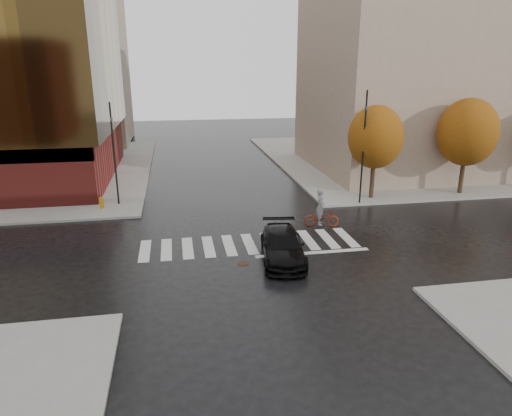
{
  "coord_description": "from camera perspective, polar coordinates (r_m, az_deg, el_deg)",
  "views": [
    {
      "loc": [
        -3.72,
        -22.07,
        9.2
      ],
      "look_at": [
        0.37,
        0.53,
        2.0
      ],
      "focal_mm": 32.0,
      "sensor_mm": 36.0,
      "label": 1
    }
  ],
  "objects": [
    {
      "name": "cyclist",
      "position": [
        27.28,
        8.15,
        -0.71
      ],
      "size": [
        2.17,
        1.19,
        2.34
      ],
      "rotation": [
        0.0,
        0.0,
        1.33
      ],
      "color": "maroon",
      "rests_on": "ground"
    },
    {
      "name": "sedan",
      "position": [
        22.53,
        3.35,
        -4.72
      ],
      "size": [
        2.69,
        5.22,
        1.45
      ],
      "primitive_type": "imported",
      "rotation": [
        0.0,
        0.0,
        -0.14
      ],
      "color": "black",
      "rests_on": "ground"
    },
    {
      "name": "traffic_light_nw",
      "position": [
        31.75,
        -17.37,
        7.15
      ],
      "size": [
        0.2,
        0.19,
        6.81
      ],
      "rotation": [
        0.0,
        0.0,
        -1.89
      ],
      "color": "black",
      "rests_on": "sidewalk_nw"
    },
    {
      "name": "manhole",
      "position": [
        22.28,
        -1.6,
        -6.97
      ],
      "size": [
        0.71,
        0.71,
        0.01
      ],
      "primitive_type": "cylinder",
      "rotation": [
        0.0,
        0.0,
        -0.36
      ],
      "color": "#412617",
      "rests_on": "ground"
    },
    {
      "name": "crosswalk",
      "position": [
        24.65,
        -0.84,
        -4.49
      ],
      "size": [
        12.0,
        3.0,
        0.01
      ],
      "primitive_type": "cube",
      "color": "silver",
      "rests_on": "ground"
    },
    {
      "name": "tree_ne_a",
      "position": [
        32.85,
        14.72,
        8.55
      ],
      "size": [
        3.8,
        3.8,
        6.5
      ],
      "color": "black",
      "rests_on": "sidewalk_ne"
    },
    {
      "name": "sidewalk_ne",
      "position": [
        50.49,
        19.37,
        6.01
      ],
      "size": [
        30.0,
        30.0,
        0.15
      ],
      "primitive_type": "cube",
      "color": "gray",
      "rests_on": "ground"
    },
    {
      "name": "traffic_light_ne",
      "position": [
        31.32,
        13.33,
        8.27
      ],
      "size": [
        0.16,
        0.2,
        7.55
      ],
      "rotation": [
        0.0,
        0.0,
        3.19
      ],
      "color": "black",
      "rests_on": "sidewalk_ne"
    },
    {
      "name": "fire_hydrant",
      "position": [
        31.78,
        -18.76,
        0.72
      ],
      "size": [
        0.28,
        0.28,
        0.78
      ],
      "color": "#B8760A",
      "rests_on": "sidewalk_nw"
    },
    {
      "name": "tree_ne_b",
      "position": [
        36.31,
        24.94,
        8.57
      ],
      "size": [
        4.2,
        4.2,
        6.89
      ],
      "color": "black",
      "rests_on": "sidewalk_ne"
    },
    {
      "name": "building_nw_far",
      "position": [
        60.34,
        -23.06,
        17.0
      ],
      "size": [
        14.0,
        12.0,
        20.0
      ],
      "primitive_type": "cube",
      "color": "gray",
      "rests_on": "sidewalk_nw"
    },
    {
      "name": "building_ne_tan",
      "position": [
        44.22,
        18.47,
        16.5
      ],
      "size": [
        16.0,
        16.0,
        18.0
      ],
      "primitive_type": "cube",
      "color": "gray",
      "rests_on": "sidewalk_ne"
    },
    {
      "name": "ground",
      "position": [
        24.2,
        -0.64,
        -4.94
      ],
      "size": [
        120.0,
        120.0,
        0.0
      ],
      "primitive_type": "plane",
      "color": "black",
      "rests_on": "ground"
    }
  ]
}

